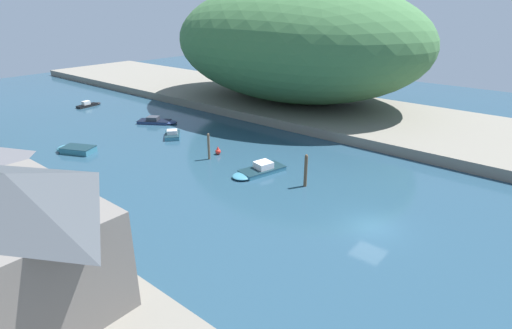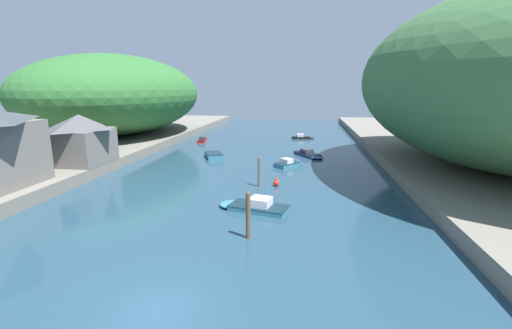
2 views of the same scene
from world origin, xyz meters
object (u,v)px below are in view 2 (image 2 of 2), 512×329
boat_open_rowboat (290,163)px  boat_moored_right (309,154)px  boat_near_quay (202,139)px  boathouse_shed (81,138)px  channel_buoy_near (276,183)px  boat_cabin_cruiser (253,206)px  boat_yellow_tender (303,137)px  person_by_boathouse (78,157)px  boat_far_right_bank (213,155)px

boat_open_rowboat → boat_moored_right: bearing=109.5°
boat_near_quay → boat_open_rowboat: (17.17, -18.52, 0.04)m
boathouse_shed → channel_buoy_near: boathouse_shed is taller
boathouse_shed → boat_moored_right: boathouse_shed is taller
boat_moored_right → boat_open_rowboat: bearing=36.2°
boat_cabin_cruiser → channel_buoy_near: 7.29m
boat_yellow_tender → channel_buoy_near: 33.37m
boat_yellow_tender → person_by_boathouse: person_by_boathouse is taller
boat_moored_right → channel_buoy_near: (-3.55, -15.92, 0.08)m
boathouse_shed → channel_buoy_near: 23.21m
boat_cabin_cruiser → boat_moored_right: (4.92, 23.08, -0.03)m
boat_near_quay → boat_open_rowboat: 25.25m
boat_far_right_bank → boat_moored_right: boat_moored_right is taller
boat_open_rowboat → channel_buoy_near: bearing=-54.5°
boat_open_rowboat → boat_cabin_cruiser: size_ratio=0.67×
person_by_boathouse → boat_far_right_bank: bearing=-54.0°
boat_moored_right → person_by_boathouse: person_by_boathouse is taller
boathouse_shed → person_by_boathouse: size_ratio=4.04×
channel_buoy_near → person_by_boathouse: size_ratio=0.58×
boathouse_shed → boat_moored_right: size_ratio=1.15×
boat_yellow_tender → boathouse_shed: bearing=-44.7°
boat_moored_right → person_by_boathouse: bearing=-1.5°
boat_open_rowboat → boat_yellow_tender: boat_open_rowboat is taller
boathouse_shed → person_by_boathouse: (0.45, -1.43, -1.95)m
channel_buoy_near → boat_far_right_bank: bearing=127.3°
boat_cabin_cruiser → person_by_boathouse: size_ratio=3.75×
boat_near_quay → channel_buoy_near: 32.27m
boat_cabin_cruiser → channel_buoy_near: boat_cabin_cruiser is taller
boat_far_right_bank → boat_moored_right: bearing=-15.6°
boat_far_right_bank → boat_cabin_cruiser: boat_cabin_cruiser is taller
boat_yellow_tender → boat_moored_right: size_ratio=0.75×
boat_far_right_bank → channel_buoy_near: (10.35, -13.60, 0.02)m
boat_near_quay → boat_moored_right: size_ratio=1.02×
boat_yellow_tender → boat_moored_right: boat_yellow_tender is taller
boat_open_rowboat → boat_moored_right: boat_open_rowboat is taller
boat_open_rowboat → boat_yellow_tender: bearing=127.6°
boat_moored_right → boat_near_quay: bearing=-63.3°
boat_open_rowboat → boat_yellow_tender: (1.52, 23.90, -0.03)m
channel_buoy_near → person_by_boathouse: person_by_boathouse is taller
boat_near_quay → boat_far_right_bank: boat_near_quay is taller
boat_open_rowboat → boat_moored_right: size_ratio=0.72×
boat_yellow_tender → boat_moored_right: (1.09, -17.36, 0.00)m
channel_buoy_near → person_by_boathouse: (-22.35, 0.65, 1.85)m
boathouse_shed → boat_open_rowboat: bearing=17.1°
channel_buoy_near → boathouse_shed: bearing=174.8°
boathouse_shed → boat_moored_right: (26.35, 13.83, -3.88)m
boat_open_rowboat → person_by_boathouse: 24.94m
boathouse_shed → boat_cabin_cruiser: size_ratio=1.08×
channel_buoy_near → person_by_boathouse: bearing=178.3°
boat_yellow_tender → boat_open_rowboat: bearing=-9.4°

